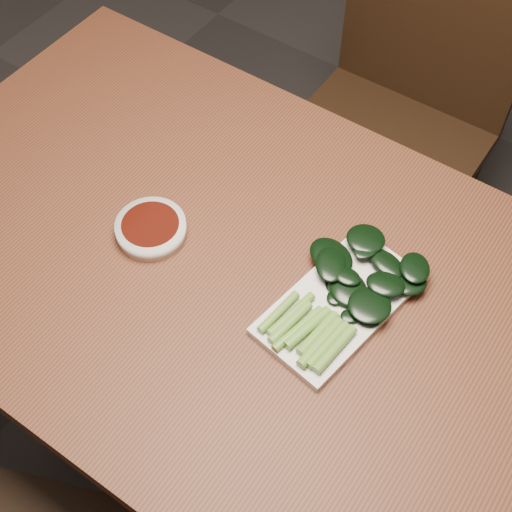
# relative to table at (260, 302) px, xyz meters

# --- Properties ---
(ground) EXTENTS (6.00, 6.00, 0.00)m
(ground) POSITION_rel_table_xyz_m (0.00, 0.00, -0.68)
(ground) COLOR #2A2728
(ground) RESTS_ON ground
(table) EXTENTS (1.40, 0.80, 0.75)m
(table) POSITION_rel_table_xyz_m (0.00, 0.00, 0.00)
(table) COLOR #4D2616
(table) RESTS_ON ground
(chair_far) EXTENTS (0.46, 0.46, 0.89)m
(chair_far) POSITION_rel_table_xyz_m (-0.09, 0.73, -0.19)
(chair_far) COLOR black
(chair_far) RESTS_ON ground
(sauce_bowl) EXTENTS (0.12, 0.12, 0.03)m
(sauce_bowl) POSITION_rel_table_xyz_m (-0.20, -0.03, 0.09)
(sauce_bowl) COLOR silver
(sauce_bowl) RESTS_ON table
(serving_plate) EXTENTS (0.18, 0.29, 0.01)m
(serving_plate) POSITION_rel_table_xyz_m (0.13, 0.03, 0.08)
(serving_plate) COLOR silver
(serving_plate) RESTS_ON table
(gai_lan) EXTENTS (0.21, 0.29, 0.03)m
(gai_lan) POSITION_rel_table_xyz_m (0.13, 0.04, 0.10)
(gai_lan) COLOR #5C8A2F
(gai_lan) RESTS_ON serving_plate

